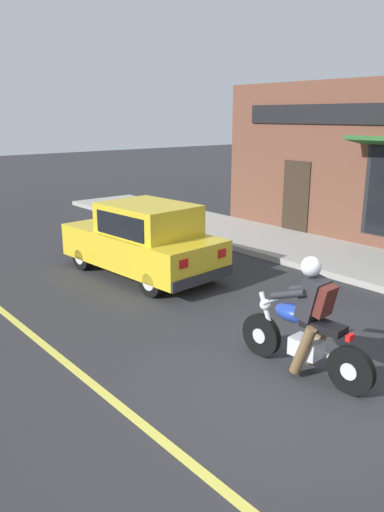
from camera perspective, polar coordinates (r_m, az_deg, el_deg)
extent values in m
plane|color=#2B2B2D|center=(6.59, 10.58, -14.73)|extent=(80.00, 80.00, 0.00)
cube|color=#9E9B93|center=(12.32, 16.22, -0.14)|extent=(2.60, 22.00, 0.14)
cube|color=#D1C64C|center=(7.79, -16.16, -10.04)|extent=(0.12, 19.80, 0.01)
cube|color=#2D2319|center=(14.46, 11.78, 6.44)|extent=(0.04, 0.90, 2.10)
cylinder|color=black|center=(7.23, 7.92, -8.93)|extent=(0.14, 0.62, 0.62)
cylinder|color=silver|center=(7.23, 7.92, -8.93)|extent=(0.13, 0.22, 0.22)
cylinder|color=black|center=(6.55, 17.68, -12.34)|extent=(0.14, 0.62, 0.62)
cylinder|color=silver|center=(6.55, 17.68, -12.34)|extent=(0.13, 0.22, 0.22)
cube|color=silver|center=(6.81, 12.92, -10.11)|extent=(0.30, 0.42, 0.24)
ellipsoid|color=#1E3899|center=(6.77, 11.38, -6.36)|extent=(0.33, 0.54, 0.24)
cube|color=black|center=(6.54, 14.80, -7.76)|extent=(0.29, 0.57, 0.10)
cylinder|color=silver|center=(7.05, 8.65, -6.83)|extent=(0.09, 0.33, 0.68)
cylinder|color=silver|center=(6.88, 9.53, -4.95)|extent=(0.56, 0.07, 0.04)
sphere|color=silver|center=(7.02, 8.39, -5.52)|extent=(0.16, 0.16, 0.16)
cylinder|color=silver|center=(6.79, 16.49, -11.38)|extent=(0.11, 0.55, 0.08)
cube|color=red|center=(6.39, 17.60, -8.88)|extent=(0.12, 0.07, 0.08)
cylinder|color=brown|center=(6.62, 12.56, -10.48)|extent=(0.16, 0.36, 0.71)
cylinder|color=brown|center=(6.89, 14.28, -9.49)|extent=(0.16, 0.36, 0.71)
cube|color=#232328|center=(6.51, 13.66, -4.76)|extent=(0.36, 0.35, 0.57)
cylinder|color=#232328|center=(6.47, 10.93, -4.35)|extent=(0.12, 0.52, 0.26)
cylinder|color=#232328|center=(6.78, 12.93, -3.52)|extent=(0.12, 0.52, 0.26)
sphere|color=silver|center=(6.42, 13.45, -1.19)|extent=(0.26, 0.26, 0.26)
cube|color=#4C1E19|center=(6.43, 14.86, -4.93)|extent=(0.29, 0.26, 0.42)
cylinder|color=black|center=(11.33, -12.40, -0.04)|extent=(0.22, 0.61, 0.60)
cylinder|color=silver|center=(11.33, -12.40, -0.04)|extent=(0.22, 0.34, 0.33)
cylinder|color=black|center=(12.11, -6.63, 1.25)|extent=(0.22, 0.61, 0.60)
cylinder|color=silver|center=(12.11, -6.63, 1.25)|extent=(0.22, 0.34, 0.33)
cylinder|color=black|center=(9.45, -4.63, -2.89)|extent=(0.22, 0.61, 0.60)
cylinder|color=silver|center=(9.45, -4.63, -2.89)|extent=(0.22, 0.34, 0.33)
cylinder|color=black|center=(10.37, 1.51, -1.12)|extent=(0.22, 0.61, 0.60)
cylinder|color=silver|center=(10.37, 1.51, -1.12)|extent=(0.22, 0.34, 0.33)
cube|color=gold|center=(10.69, -5.80, 0.98)|extent=(1.91, 3.81, 0.70)
cube|color=gold|center=(10.35, -5.03, 4.16)|extent=(1.58, 2.00, 0.66)
cube|color=black|center=(11.04, -7.89, 4.53)|extent=(1.35, 0.45, 0.51)
cube|color=black|center=(9.93, -8.27, 3.43)|extent=(0.14, 1.52, 0.46)
cube|color=black|center=(10.82, -2.05, 4.60)|extent=(0.14, 1.52, 0.46)
cube|color=silver|center=(11.88, -13.35, 2.73)|extent=(0.24, 0.06, 0.14)
cube|color=red|center=(8.97, -0.96, -0.90)|extent=(0.20, 0.05, 0.16)
cube|color=silver|center=(12.41, -9.33, 3.50)|extent=(0.24, 0.06, 0.14)
cube|color=red|center=(9.67, 3.44, 0.30)|extent=(0.20, 0.05, 0.16)
cube|color=#28282B|center=(12.20, -11.13, 1.41)|extent=(1.61, 0.24, 0.20)
cube|color=#28282B|center=(9.45, 1.18, -2.51)|extent=(1.61, 0.24, 0.20)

